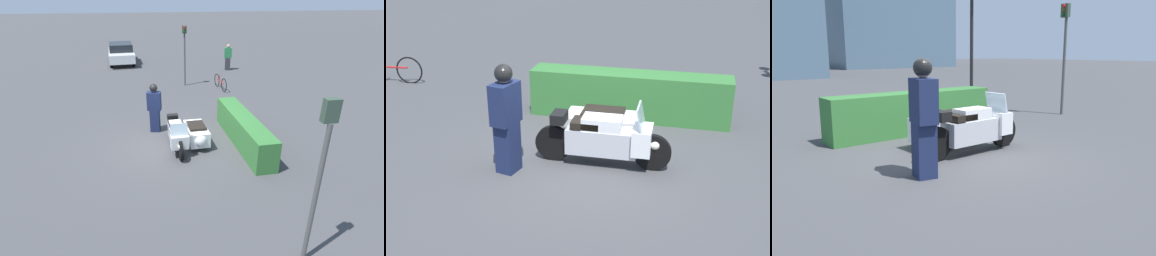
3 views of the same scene
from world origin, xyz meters
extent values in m
plane|color=#424244|center=(0.00, 0.00, 0.00)|extent=(160.00, 160.00, 0.00)
cylinder|color=black|center=(1.26, 0.05, 0.32)|extent=(0.65, 0.11, 0.65)
cylinder|color=black|center=(-0.48, 0.02, 0.32)|extent=(0.65, 0.11, 0.65)
cylinder|color=black|center=(0.21, 0.77, 0.25)|extent=(0.51, 0.11, 0.51)
cube|color=#B7B7BC|center=(0.39, 0.04, 0.45)|extent=(1.24, 0.44, 0.45)
cube|color=white|center=(0.39, 0.04, 0.78)|extent=(0.68, 0.41, 0.24)
cube|color=black|center=(0.11, 0.03, 0.76)|extent=(0.50, 0.41, 0.12)
cube|color=white|center=(1.08, 0.05, 0.54)|extent=(0.33, 0.58, 0.44)
cube|color=silver|center=(1.04, 0.05, 0.96)|extent=(0.12, 0.55, 0.40)
sphere|color=white|center=(1.31, 0.05, 0.47)|extent=(0.18, 0.18, 0.18)
cube|color=white|center=(0.27, 0.77, 0.40)|extent=(1.40, 0.70, 0.50)
sphere|color=white|center=(0.85, 0.78, 0.43)|extent=(0.48, 0.47, 0.47)
cube|color=black|center=(0.27, 0.77, 0.69)|extent=(0.77, 0.59, 0.09)
cube|color=black|center=(-0.37, 0.03, 0.83)|extent=(0.25, 0.38, 0.18)
cube|color=#192347|center=(-1.11, -0.56, 0.44)|extent=(0.38, 0.42, 0.88)
cube|color=#192347|center=(-1.11, -0.56, 1.22)|extent=(0.42, 0.57, 0.69)
sphere|color=tan|center=(-1.11, -0.56, 1.69)|extent=(0.24, 0.24, 0.24)
sphere|color=black|center=(-1.11, -0.56, 1.73)|extent=(0.30, 0.30, 0.30)
cube|color=#337033|center=(0.52, 2.41, 0.50)|extent=(4.27, 0.71, 1.01)
cylinder|color=black|center=(4.64, 5.07, 2.02)|extent=(0.12, 0.12, 4.03)
cylinder|color=#4C4C4C|center=(5.68, 1.82, 1.50)|extent=(0.09, 0.09, 2.99)
cube|color=#334738|center=(5.62, 1.82, 3.19)|extent=(0.15, 0.26, 0.40)
sphere|color=red|center=(5.55, 1.83, 3.32)|extent=(0.11, 0.11, 0.11)
sphere|color=#462D06|center=(5.55, 1.83, 3.19)|extent=(0.11, 0.11, 0.11)
sphere|color=#07350F|center=(5.55, 1.83, 3.06)|extent=(0.11, 0.11, 0.11)
camera|label=1|loc=(9.57, -1.22, 4.90)|focal=28.00mm
camera|label=2|loc=(1.80, -7.42, 3.87)|focal=45.00mm
camera|label=3|loc=(-4.24, -5.38, 1.96)|focal=35.00mm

